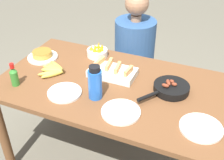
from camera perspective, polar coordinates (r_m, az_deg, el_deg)
ground_plane at (r=2.41m, az=0.00°, el=-15.54°), size 14.00×14.00×0.00m
dining_table at (r=1.97m, az=0.00°, el=-3.19°), size 1.55×0.88×0.75m
banana_bunch at (r=2.06m, az=-11.69°, el=2.03°), size 0.19×0.24×0.04m
melon_tray at (r=1.98m, az=0.10°, el=1.70°), size 0.33×0.19×0.09m
skillet at (r=1.86m, az=11.82°, el=-1.63°), size 0.28×0.34×0.08m
frittata_plate_center at (r=2.26m, az=-13.95°, el=4.89°), size 0.23×0.23×0.06m
empty_plate_near_front at (r=1.84m, az=-9.61°, el=-2.54°), size 0.22×0.22×0.02m
empty_plate_far_left at (r=1.64m, az=17.62°, el=-9.23°), size 0.24×0.24×0.02m
empty_plate_far_right at (r=1.66m, az=1.81°, el=-6.49°), size 0.23×0.23×0.02m
fruit_bowl_mango at (r=2.22m, az=-3.00°, el=5.78°), size 0.16×0.16×0.11m
water_bottle at (r=1.73m, az=-3.47°, el=-0.61°), size 0.09×0.09×0.23m
hot_sauce_bottle at (r=1.97m, az=-19.29°, el=0.81°), size 0.05×0.05×0.17m
person_figure at (r=2.59m, az=4.41°, el=2.49°), size 0.38×0.38×1.19m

